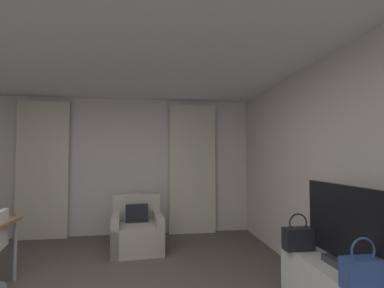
{
  "coord_description": "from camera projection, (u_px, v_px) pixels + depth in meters",
  "views": [
    {
      "loc": [
        0.57,
        -2.61,
        1.48
      ],
      "look_at": [
        1.14,
        1.35,
        1.66
      ],
      "focal_mm": 26.62,
      "sensor_mm": 36.0,
      "label": 1
    }
  ],
  "objects": [
    {
      "name": "handbag_secondary",
      "position": [
        364.0,
        272.0,
        2.03
      ],
      "size": [
        0.3,
        0.14,
        0.37
      ],
      "color": "#335193",
      "rests_on": "tv_console"
    },
    {
      "name": "wall_window",
      "position": [
        121.0,
        166.0,
        5.48
      ],
      "size": [
        5.12,
        0.06,
        2.6
      ],
      "color": "silver",
      "rests_on": "ground"
    },
    {
      "name": "curtain_left_panel",
      "position": [
        43.0,
        169.0,
        5.16
      ],
      "size": [
        0.9,
        0.06,
        2.5
      ],
      "color": "beige",
      "rests_on": "ground"
    },
    {
      "name": "tv_flatscreen",
      "position": [
        343.0,
        228.0,
        2.45
      ],
      "size": [
        0.2,
        0.97,
        0.7
      ],
      "color": "#333338",
      "rests_on": "tv_console"
    },
    {
      "name": "curtain_right_panel",
      "position": [
        192.0,
        168.0,
        5.55
      ],
      "size": [
        0.9,
        0.06,
        2.5
      ],
      "color": "beige",
      "rests_on": "ground"
    },
    {
      "name": "armchair",
      "position": [
        137.0,
        232.0,
        4.54
      ],
      "size": [
        0.85,
        0.92,
        0.85
      ],
      "color": "#B2A899",
      "rests_on": "ground"
    },
    {
      "name": "handbag_primary",
      "position": [
        298.0,
        238.0,
        2.89
      ],
      "size": [
        0.3,
        0.14,
        0.37
      ],
      "color": "black",
      "rests_on": "tv_console"
    },
    {
      "name": "wall_right",
      "position": [
        348.0,
        175.0,
        2.85
      ],
      "size": [
        0.06,
        6.12,
        2.6
      ],
      "color": "silver",
      "rests_on": "ground"
    },
    {
      "name": "ceiling",
      "position": [
        88.0,
        29.0,
        2.55
      ],
      "size": [
        5.12,
        6.12,
        0.06
      ],
      "primitive_type": "cube",
      "color": "white",
      "rests_on": "wall_left"
    }
  ]
}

